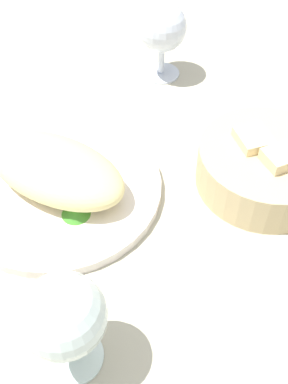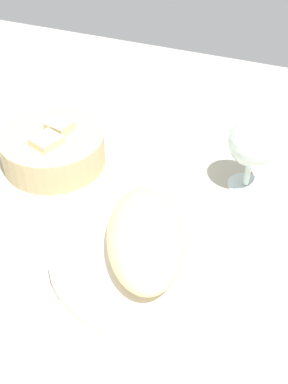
# 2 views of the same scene
# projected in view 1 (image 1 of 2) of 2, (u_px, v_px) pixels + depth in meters

# --- Properties ---
(ground_plane) EXTENTS (1.40, 1.40, 0.02)m
(ground_plane) POSITION_uv_depth(u_px,v_px,m) (103.00, 156.00, 0.69)
(ground_plane) COLOR #B4AD96
(plate) EXTENTS (0.27, 0.27, 0.01)m
(plate) POSITION_uv_depth(u_px,v_px,m) (59.00, 187.00, 0.62)
(plate) COLOR white
(plate) RESTS_ON ground_plane
(omelette) EXTENTS (0.22, 0.18, 0.06)m
(omelette) POSITION_uv_depth(u_px,v_px,m) (55.00, 169.00, 0.60)
(omelette) COLOR beige
(omelette) RESTS_ON plate
(lettuce_garnish) EXTENTS (0.04, 0.04, 0.02)m
(lettuce_garnish) POSITION_uv_depth(u_px,v_px,m) (76.00, 210.00, 0.58)
(lettuce_garnish) COLOR #3E8C2A
(lettuce_garnish) RESTS_ON plate
(bread_basket) EXTENTS (0.18, 0.18, 0.07)m
(bread_basket) POSITION_uv_depth(u_px,v_px,m) (265.00, 166.00, 0.62)
(bread_basket) COLOR tan
(bread_basket) RESTS_ON ground_plane
(wine_glass_near) EXTENTS (0.08, 0.08, 0.13)m
(wine_glass_near) POSITION_uv_depth(u_px,v_px,m) (64.00, 318.00, 0.41)
(wine_glass_near) COLOR silver
(wine_glass_near) RESTS_ON ground_plane
(wine_glass_far) EXTENTS (0.08, 0.08, 0.13)m
(wine_glass_far) POSITION_uv_depth(u_px,v_px,m) (162.00, 30.00, 0.75)
(wine_glass_far) COLOR silver
(wine_glass_far) RESTS_ON ground_plane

